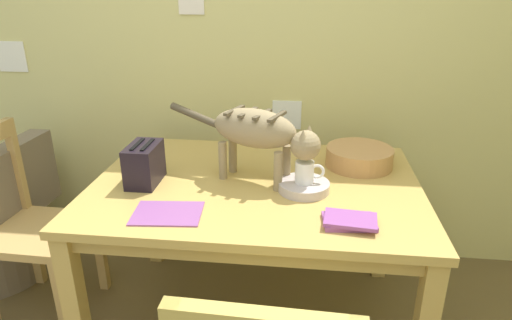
# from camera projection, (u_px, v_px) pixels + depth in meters

# --- Properties ---
(wall_rear) EXTENTS (4.43, 0.11, 2.50)m
(wall_rear) POSITION_uv_depth(u_px,v_px,m) (248.00, 41.00, 2.40)
(wall_rear) COLOR #D6CC7D
(wall_rear) RESTS_ON ground_plane
(dining_table) EXTENTS (1.39, 0.99, 0.75)m
(dining_table) POSITION_uv_depth(u_px,v_px,m) (256.00, 199.00, 1.94)
(dining_table) COLOR tan
(dining_table) RESTS_ON ground_plane
(cat) EXTENTS (0.67, 0.30, 0.32)m
(cat) POSITION_uv_depth(u_px,v_px,m) (260.00, 132.00, 1.83)
(cat) COLOR #96815C
(cat) RESTS_ON dining_table
(saucer_bowl) EXTENTS (0.21, 0.21, 0.04)m
(saucer_bowl) POSITION_uv_depth(u_px,v_px,m) (304.00, 186.00, 1.82)
(saucer_bowl) COLOR #BFB1B3
(saucer_bowl) RESTS_ON dining_table
(coffee_mug) EXTENTS (0.12, 0.08, 0.09)m
(coffee_mug) POSITION_uv_depth(u_px,v_px,m) (305.00, 172.00, 1.80)
(coffee_mug) COLOR white
(coffee_mug) RESTS_ON saucer_bowl
(magazine) EXTENTS (0.27, 0.21, 0.01)m
(magazine) POSITION_uv_depth(u_px,v_px,m) (167.00, 213.00, 1.64)
(magazine) COLOR #8C4D93
(magazine) RESTS_ON dining_table
(book_stack) EXTENTS (0.20, 0.15, 0.03)m
(book_stack) POSITION_uv_depth(u_px,v_px,m) (350.00, 221.00, 1.57)
(book_stack) COLOR #974E98
(book_stack) RESTS_ON dining_table
(wicker_basket) EXTENTS (0.31, 0.31, 0.09)m
(wicker_basket) POSITION_uv_depth(u_px,v_px,m) (359.00, 157.00, 2.06)
(wicker_basket) COLOR tan
(wicker_basket) RESTS_ON dining_table
(toaster) EXTENTS (0.12, 0.20, 0.18)m
(toaster) POSITION_uv_depth(u_px,v_px,m) (144.00, 164.00, 1.87)
(toaster) COLOR black
(toaster) RESTS_ON dining_table
(wooden_chair_far) EXTENTS (0.43, 0.43, 0.94)m
(wooden_chair_far) POSITION_uv_depth(u_px,v_px,m) (30.00, 228.00, 2.11)
(wooden_chair_far) COLOR tan
(wooden_chair_far) RESTS_ON ground_plane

